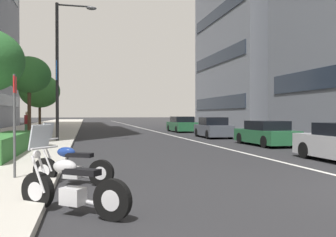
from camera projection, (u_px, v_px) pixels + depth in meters
name	position (u px, v px, depth m)	size (l,w,h in m)	color
sidewalk_right_plaza	(34.00, 131.00, 34.11)	(160.00, 8.32, 0.15)	#B2ADA3
lane_centre_stripe	(144.00, 129.00, 41.58)	(110.00, 0.16, 0.01)	silver
motorcycle_mid_row	(71.00, 188.00, 5.90)	(1.46, 1.82, 1.49)	black
motorcycle_second_in_row	(71.00, 166.00, 8.45)	(1.07, 1.90, 1.46)	black
car_approaching_light	(266.00, 134.00, 19.13)	(4.27, 1.86, 1.32)	#236038
car_mid_block_traffic	(213.00, 128.00, 25.56)	(4.17, 1.93, 1.46)	#4C515B
car_lead_in_lane	(182.00, 125.00, 33.89)	(4.53, 1.97, 1.47)	#236038
parking_sign_by_curb	(15.00, 115.00, 8.49)	(0.32, 0.06, 2.48)	#47494C
street_lamp_with_banners	(63.00, 59.00, 20.71)	(1.26, 2.35, 7.99)	#232326
clipped_hedge_bed	(6.00, 144.00, 13.56)	(6.66, 1.10, 0.76)	#337033
street_tree_near_plaza_corner	(29.00, 75.00, 22.30)	(2.67, 2.67, 5.15)	#473323
street_tree_mid_sidewalk	(40.00, 91.00, 30.97)	(3.44, 3.44, 5.04)	#473323
pedestrian_on_plaza	(27.00, 124.00, 23.87)	(0.44, 0.32, 1.72)	#3F724C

